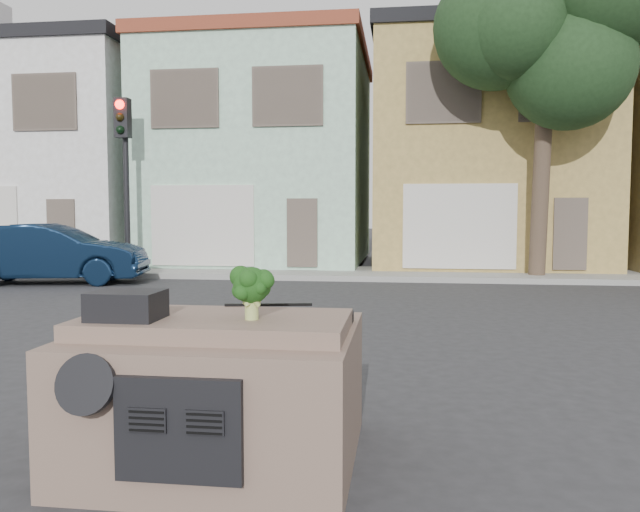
# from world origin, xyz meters

# --- Properties ---
(ground_plane) EXTENTS (120.00, 120.00, 0.00)m
(ground_plane) POSITION_xyz_m (0.00, 0.00, 0.00)
(ground_plane) COLOR #303033
(ground_plane) RESTS_ON ground
(sidewalk) EXTENTS (40.00, 3.00, 0.15)m
(sidewalk) POSITION_xyz_m (0.00, 10.50, 0.07)
(sidewalk) COLOR gray
(sidewalk) RESTS_ON ground
(townhouse_white) EXTENTS (7.20, 8.20, 7.55)m
(townhouse_white) POSITION_xyz_m (-11.00, 14.50, 3.77)
(townhouse_white) COLOR white
(townhouse_white) RESTS_ON ground
(townhouse_mint) EXTENTS (7.20, 8.20, 7.55)m
(townhouse_mint) POSITION_xyz_m (-3.50, 14.50, 3.77)
(townhouse_mint) COLOR #AAD7B9
(townhouse_mint) RESTS_ON ground
(townhouse_tan) EXTENTS (7.20, 8.20, 7.55)m
(townhouse_tan) POSITION_xyz_m (4.00, 14.50, 3.77)
(townhouse_tan) COLOR tan
(townhouse_tan) RESTS_ON ground
(navy_sedan) EXTENTS (4.95, 2.57, 1.55)m
(navy_sedan) POSITION_xyz_m (-7.66, 7.61, 0.00)
(navy_sedan) COLOR black
(navy_sedan) RESTS_ON ground
(traffic_signal) EXTENTS (0.40, 0.40, 5.10)m
(traffic_signal) POSITION_xyz_m (-6.50, 9.50, 2.55)
(traffic_signal) COLOR black
(traffic_signal) RESTS_ON ground
(tree_near) EXTENTS (4.40, 4.00, 8.50)m
(tree_near) POSITION_xyz_m (5.00, 9.80, 4.25)
(tree_near) COLOR #1D371A
(tree_near) RESTS_ON ground
(car_dashboard) EXTENTS (2.00, 1.80, 1.12)m
(car_dashboard) POSITION_xyz_m (0.00, -3.00, 0.56)
(car_dashboard) COLOR #785F51
(car_dashboard) RESTS_ON ground
(instrument_hump) EXTENTS (0.48, 0.38, 0.20)m
(instrument_hump) POSITION_xyz_m (-0.58, -3.35, 1.22)
(instrument_hump) COLOR black
(instrument_hump) RESTS_ON car_dashboard
(wiper_arm) EXTENTS (0.69, 0.15, 0.02)m
(wiper_arm) POSITION_xyz_m (0.28, -2.62, 1.13)
(wiper_arm) COLOR black
(wiper_arm) RESTS_ON car_dashboard
(broccoli) EXTENTS (0.40, 0.40, 0.38)m
(broccoli) POSITION_xyz_m (0.29, -3.24, 1.31)
(broccoli) COLOR #153B10
(broccoli) RESTS_ON car_dashboard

